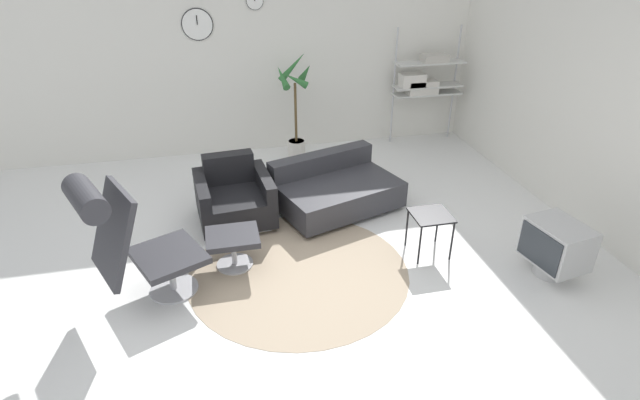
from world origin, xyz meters
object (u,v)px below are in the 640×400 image
lounge_chair (125,233)px  armchair_red (234,199)px  ottoman (233,242)px  crt_television (556,247)px  couch_low (335,190)px  side_table (431,219)px  shelf_unit (423,80)px  potted_plant (295,113)px

lounge_chair → armchair_red: size_ratio=1.41×
ottoman → crt_television: bearing=-15.3°
couch_low → side_table: couch_low is taller
side_table → shelf_unit: shelf_unit is taller
side_table → crt_television: size_ratio=0.74×
shelf_unit → side_table: bearing=-110.6°
lounge_chair → ottoman: lounge_chair is taller
lounge_chair → potted_plant: 3.50m
armchair_red → lounge_chair: bearing=48.7°
lounge_chair → ottoman: bearing=90.0°
lounge_chair → couch_low: bearing=97.4°
ottoman → couch_low: 1.58m
lounge_chair → crt_television: bearing=59.0°
armchair_red → shelf_unit: shelf_unit is taller
crt_television → shelf_unit: 3.56m
crt_television → ottoman: bearing=65.4°
ottoman → side_table: bearing=-6.1°
couch_low → side_table: (0.69, -1.15, 0.18)m
lounge_chair → shelf_unit: size_ratio=0.72×
shelf_unit → ottoman: bearing=-138.6°
couch_low → crt_television: bearing=115.5°
couch_low → lounge_chair: bearing=13.8°
armchair_red → side_table: armchair_red is taller
couch_low → crt_television: 2.45m
ottoman → potted_plant: potted_plant is taller
lounge_chair → potted_plant: potted_plant is taller
lounge_chair → couch_low: (2.13, 1.35, -0.52)m
potted_plant → armchair_red: bearing=-121.8°
lounge_chair → ottoman: size_ratio=2.46×
side_table → potted_plant: potted_plant is taller
potted_plant → side_table: bearing=-72.1°
armchair_red → crt_television: bearing=144.1°
side_table → armchair_red: bearing=149.5°
lounge_chair → armchair_red: (0.94, 1.30, -0.48)m
lounge_chair → crt_television: size_ratio=2.05×
potted_plant → shelf_unit: size_ratio=0.87×
crt_television → lounge_chair: bearing=74.7°
ottoman → side_table: side_table is taller
couch_low → shelf_unit: size_ratio=0.92×
crt_television → armchair_red: bearing=50.2°
armchair_red → side_table: 2.18m
lounge_chair → side_table: lounge_chair is taller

